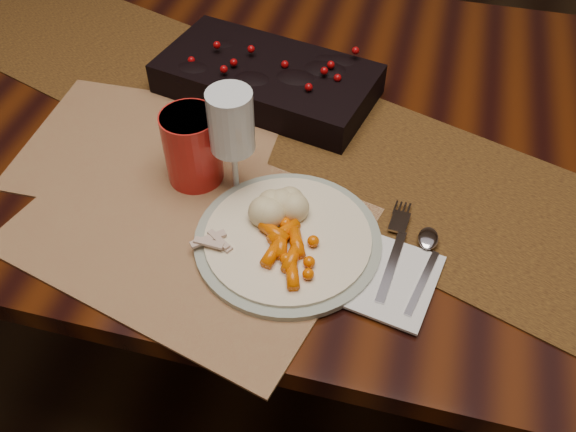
% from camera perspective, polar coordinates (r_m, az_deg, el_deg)
% --- Properties ---
extents(floor, '(5.00, 5.00, 0.00)m').
position_cam_1_polar(floor, '(1.68, 2.84, -11.60)').
color(floor, black).
rests_on(floor, ground).
extents(dining_table, '(1.80, 1.00, 0.75)m').
position_cam_1_polar(dining_table, '(1.37, 3.42, -3.52)').
color(dining_table, black).
rests_on(dining_table, floor).
extents(table_runner, '(1.66, 0.87, 0.00)m').
position_cam_1_polar(table_runner, '(1.07, 1.10, 7.64)').
color(table_runner, '#391D07').
rests_on(table_runner, dining_table).
extents(centerpiece, '(0.42, 0.28, 0.08)m').
position_cam_1_polar(centerpiece, '(1.15, -2.00, 13.10)').
color(centerpiece, black).
rests_on(centerpiece, table_runner).
extents(placemat_main, '(0.56, 0.47, 0.00)m').
position_cam_1_polar(placemat_main, '(0.93, -9.39, -1.14)').
color(placemat_main, '#8D6147').
rests_on(placemat_main, dining_table).
extents(placemat_second, '(0.42, 0.31, 0.00)m').
position_cam_1_polar(placemat_second, '(1.07, -12.90, 6.25)').
color(placemat_second, brown).
rests_on(placemat_second, dining_table).
extents(dinner_plate, '(0.28, 0.28, 0.02)m').
position_cam_1_polar(dinner_plate, '(0.89, -0.02, -2.19)').
color(dinner_plate, beige).
rests_on(dinner_plate, placemat_main).
extents(baby_carrots, '(0.12, 0.10, 0.02)m').
position_cam_1_polar(baby_carrots, '(0.85, 0.61, -3.56)').
color(baby_carrots, '#DA5600').
rests_on(baby_carrots, dinner_plate).
extents(mashed_potatoes, '(0.09, 0.08, 0.04)m').
position_cam_1_polar(mashed_potatoes, '(0.90, -0.90, 1.19)').
color(mashed_potatoes, beige).
rests_on(mashed_potatoes, dinner_plate).
extents(turkey_shreds, '(0.07, 0.06, 0.01)m').
position_cam_1_polar(turkey_shreds, '(0.88, -6.71, -2.16)').
color(turkey_shreds, beige).
rests_on(turkey_shreds, dinner_plate).
extents(napkin, '(0.15, 0.16, 0.00)m').
position_cam_1_polar(napkin, '(0.86, 9.52, -5.88)').
color(napkin, silver).
rests_on(napkin, placemat_main).
extents(fork, '(0.04, 0.17, 0.00)m').
position_cam_1_polar(fork, '(0.89, 9.85, -3.53)').
color(fork, silver).
rests_on(fork, napkin).
extents(spoon, '(0.06, 0.15, 0.00)m').
position_cam_1_polar(spoon, '(0.88, 12.62, -4.79)').
color(spoon, silver).
rests_on(spoon, napkin).
extents(red_cup, '(0.10, 0.10, 0.12)m').
position_cam_1_polar(red_cup, '(0.96, -8.94, 6.36)').
color(red_cup, red).
rests_on(red_cup, placemat_main).
extents(wine_glass, '(0.09, 0.09, 0.19)m').
position_cam_1_polar(wine_glass, '(0.91, -5.17, 6.60)').
color(wine_glass, white).
rests_on(wine_glass, dining_table).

